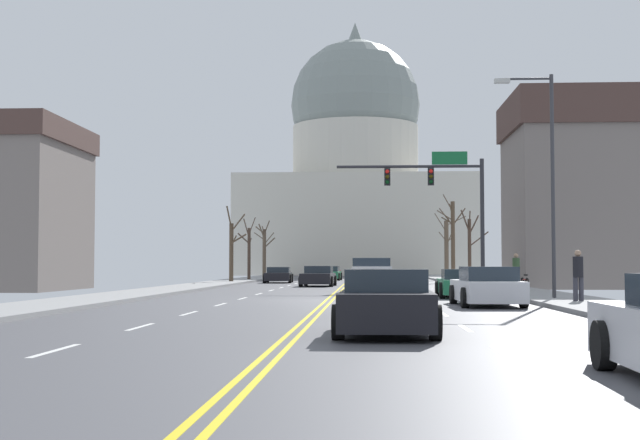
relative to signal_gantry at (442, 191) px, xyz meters
The scene contains 23 objects.
ground 16.39m from the signal_gantry, 110.56° to the right, with size 20.00×180.00×0.20m.
signal_gantry is the anchor object (origin of this frame).
street_lamp_right 15.12m from the signal_gantry, 80.53° to the right, with size 2.14×0.24×8.17m.
capitol_building 63.52m from the signal_gantry, 94.96° to the left, with size 28.76×18.90×32.12m.
pickup_truck_near_00 7.62m from the signal_gantry, 128.62° to the right, with size 2.25×5.39×1.65m.
sedan_near_01 12.08m from the signal_gantry, 90.66° to the right, with size 2.14×4.47×1.15m.
sedan_near_02 18.89m from the signal_gantry, 90.40° to the right, with size 2.12×4.74×1.28m.
sedan_near_03 25.09m from the signal_gantry, 98.20° to the right, with size 1.98×4.38×1.16m.
sedan_near_04 30.57m from the signal_gantry, 96.96° to the right, with size 2.02×4.28×1.26m.
sedan_oncoming_00 10.63m from the signal_gantry, 137.44° to the left, with size 2.17×4.63×1.23m.
sedan_oncoming_01 19.74m from the signal_gantry, 123.03° to the left, with size 2.14×4.39×1.13m.
sedan_oncoming_02 26.66m from the signal_gantry, 105.90° to the left, with size 2.16×4.34×1.16m.
sedan_oncoming_03 35.33m from the signal_gantry, 102.33° to the left, with size 2.15×4.49×1.16m.
flank_building_01 10.63m from the signal_gantry, 20.90° to the left, with size 11.57×8.65×10.98m.
bare_tree_00 19.75m from the signal_gantry, 82.79° to the left, with size 2.26×1.87×6.47m.
bare_tree_01 26.16m from the signal_gantry, 121.16° to the left, with size 1.30×1.96×5.01m.
bare_tree_02 29.15m from the signal_gantry, 84.36° to the left, with size 2.71×1.12×5.63m.
bare_tree_03 35.68m from the signal_gantry, 112.25° to the left, with size 2.00×1.65×5.18m.
bare_tree_04 14.51m from the signal_gantry, 77.38° to the left, with size 2.11×2.24×4.95m.
bare_tree_05 19.88m from the signal_gantry, 133.61° to the left, with size 1.38×1.24×5.28m.
pedestrian_00 7.79m from the signal_gantry, 63.54° to the right, with size 0.35×0.34×1.72m.
pedestrian_01 18.46m from the signal_gantry, 80.58° to the right, with size 0.35×0.34×1.69m.
bicycle_parked 13.24m from the signal_gantry, 79.77° to the right, with size 0.12×1.77×0.85m.
Camera 1 is at (1.42, -32.49, 1.37)m, focal length 49.01 mm.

